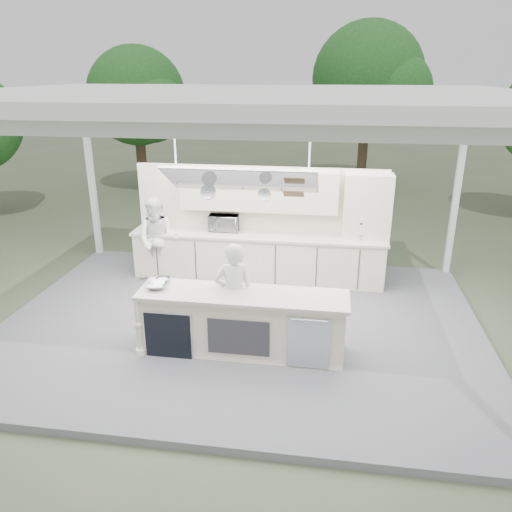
% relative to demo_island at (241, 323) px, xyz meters
% --- Properties ---
extents(ground, '(90.00, 90.00, 0.00)m').
position_rel_demo_island_xyz_m(ground, '(-0.18, 0.91, -0.60)').
color(ground, '#495137').
rests_on(ground, ground).
extents(stage_deck, '(8.00, 6.00, 0.12)m').
position_rel_demo_island_xyz_m(stage_deck, '(-0.18, 0.91, -0.54)').
color(stage_deck, '#58585D').
rests_on(stage_deck, ground).
extents(tent, '(8.20, 6.20, 3.86)m').
position_rel_demo_island_xyz_m(tent, '(-0.18, 0.90, 3.11)').
color(tent, white).
rests_on(tent, ground).
extents(demo_island, '(3.10, 0.79, 0.95)m').
position_rel_demo_island_xyz_m(demo_island, '(0.00, 0.00, 0.00)').
color(demo_island, white).
rests_on(demo_island, stage_deck).
extents(back_counter, '(5.08, 0.72, 0.95)m').
position_rel_demo_island_xyz_m(back_counter, '(-0.18, 2.81, 0.00)').
color(back_counter, white).
rests_on(back_counter, stage_deck).
extents(back_wall_unit, '(5.05, 0.48, 2.25)m').
position_rel_demo_island_xyz_m(back_wall_unit, '(0.27, 3.03, 0.98)').
color(back_wall_unit, white).
rests_on(back_wall_unit, stage_deck).
extents(tree_cluster, '(19.55, 9.40, 5.85)m').
position_rel_demo_island_xyz_m(tree_cluster, '(-0.34, 10.68, 2.69)').
color(tree_cluster, '#453722').
rests_on(tree_cluster, ground).
extents(head_chef, '(0.69, 0.54, 1.65)m').
position_rel_demo_island_xyz_m(head_chef, '(-0.15, 0.21, 0.35)').
color(head_chef, silver).
rests_on(head_chef, stage_deck).
extents(sous_chef, '(0.85, 0.67, 1.71)m').
position_rel_demo_island_xyz_m(sous_chef, '(-2.12, 2.46, 0.38)').
color(sous_chef, white).
rests_on(sous_chef, stage_deck).
extents(toaster_oven, '(0.62, 0.43, 0.33)m').
position_rel_demo_island_xyz_m(toaster_oven, '(-0.89, 2.99, 0.64)').
color(toaster_oven, silver).
rests_on(toaster_oven, back_counter).
extents(bowl_large, '(0.38, 0.38, 0.08)m').
position_rel_demo_island_xyz_m(bowl_large, '(-1.28, 0.00, 0.51)').
color(bowl_large, silver).
rests_on(bowl_large, demo_island).
extents(bowl_small, '(0.27, 0.27, 0.07)m').
position_rel_demo_island_xyz_m(bowl_small, '(-1.26, 0.26, 0.51)').
color(bowl_small, '#B2B4B9').
rests_on(bowl_small, demo_island).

